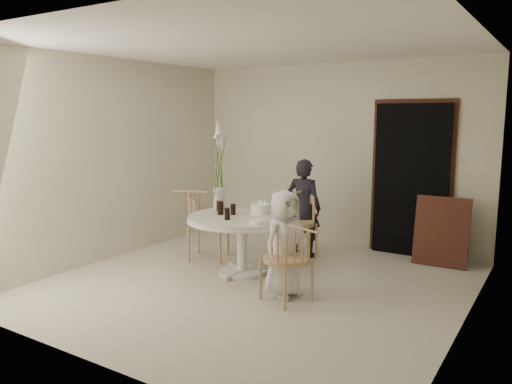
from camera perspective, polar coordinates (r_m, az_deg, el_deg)
The scene contains 18 objects.
ground at distance 5.89m, azimuth -0.10°, elevation -10.49°, with size 4.50×4.50×0.00m, color beige.
room_shell at distance 5.57m, azimuth -0.10°, elevation 5.44°, with size 4.50×4.50×4.50m.
doorway at distance 7.18m, azimuth 17.28°, elevation 1.25°, with size 1.00×0.10×2.10m, color black.
door_trim at distance 7.21m, azimuth 17.38°, elevation 1.75°, with size 1.12×0.03×2.22m, color #4E211B.
table at distance 6.11m, azimuth -1.62°, elevation -3.78°, with size 1.33×1.33×0.73m.
picture_frame at distance 6.90m, azimuth 20.43°, elevation -4.27°, with size 0.68×0.05×0.91m, color #4E211B.
chair_far at distance 6.83m, azimuth 5.02°, elevation -2.52°, with size 0.55×0.59×0.94m.
chair_right at distance 5.16m, azimuth 4.40°, elevation -7.00°, with size 0.59×0.57×0.84m.
chair_left at distance 6.81m, azimuth -6.53°, elevation -2.57°, with size 0.67×0.65×0.94m.
girl at distance 6.91m, azimuth 5.47°, elevation -1.81°, with size 0.49×0.32×1.35m, color black.
boy at distance 5.38m, azimuth 3.26°, elevation -5.90°, with size 0.57×0.37×1.16m, color white.
birthday_cake at distance 6.21m, azimuth 0.52°, elevation -1.95°, with size 0.24×0.24×0.17m.
cola_tumbler_a at distance 6.15m, azimuth -4.08°, elevation -1.81°, with size 0.08×0.08×0.17m, color black.
cola_tumbler_b at distance 5.85m, azimuth -3.31°, elevation -2.50°, with size 0.07×0.07×0.14m, color black.
cola_tumbler_c at distance 6.37m, azimuth -4.27°, elevation -1.59°, with size 0.06×0.06×0.14m, color black.
cola_tumbler_d at distance 6.13m, azimuth -2.63°, elevation -1.98°, with size 0.06×0.06×0.14m, color black.
plate_stack at distance 5.62m, azimuth 0.17°, elevation -3.45°, with size 0.18×0.18×0.05m, color white.
flower_vase at distance 6.44m, azimuth -4.22°, elevation 1.94°, with size 0.16×0.16×1.16m.
Camera 1 is at (2.97, -4.69, 1.95)m, focal length 35.00 mm.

